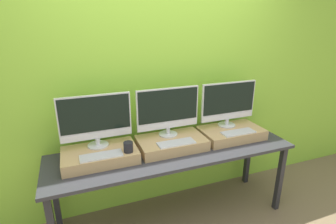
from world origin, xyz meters
name	(u,v)px	position (x,y,z in m)	size (l,w,h in m)	color
wall_back	(159,84)	(0.00, 0.71, 1.30)	(8.00, 0.04, 2.60)	#8CC638
workbench	(173,157)	(0.00, 0.32, 0.69)	(2.26, 0.64, 0.76)	#2D2D33
wooden_riser_left	(100,155)	(-0.65, 0.37, 0.81)	(0.62, 0.38, 0.10)	tan
monitor_left	(96,119)	(-0.65, 0.46, 1.11)	(0.60, 0.18, 0.46)	silver
keyboard_left	(101,156)	(-0.65, 0.26, 0.87)	(0.34, 0.12, 0.01)	silver
mug	(128,147)	(-0.43, 0.26, 0.90)	(0.08, 0.08, 0.09)	black
wooden_riser_center	(171,143)	(0.00, 0.37, 0.81)	(0.62, 0.38, 0.10)	tan
monitor_center	(168,110)	(0.00, 0.46, 1.11)	(0.60, 0.18, 0.46)	silver
keyboard_center	(176,143)	(0.00, 0.26, 0.87)	(0.34, 0.12, 0.01)	silver
wooden_riser_right	(231,133)	(0.65, 0.37, 0.81)	(0.62, 0.38, 0.10)	tan
monitor_right	(228,103)	(0.65, 0.46, 1.11)	(0.60, 0.18, 0.46)	silver
keyboard_right	(238,132)	(0.65, 0.26, 0.87)	(0.34, 0.12, 0.01)	silver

